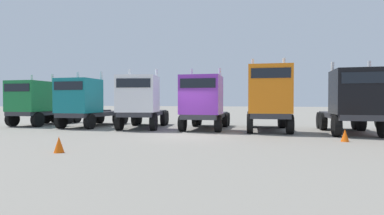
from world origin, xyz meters
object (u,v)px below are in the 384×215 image
(semi_truck_orange, at_px, (269,99))
(semi_truck_purple, at_px, (204,102))
(semi_truck_white, at_px, (141,102))
(traffic_cone_near, at_px, (345,135))
(semi_truck_green, at_px, (36,103))
(traffic_cone_far, at_px, (59,145))
(semi_truck_black, at_px, (354,101))
(semi_truck_teal, at_px, (85,103))

(semi_truck_orange, bearing_deg, semi_truck_purple, -94.84)
(semi_truck_white, height_order, traffic_cone_near, semi_truck_white)
(semi_truck_white, bearing_deg, traffic_cone_near, 61.91)
(semi_truck_green, distance_m, semi_truck_orange, 17.19)
(traffic_cone_near, bearing_deg, semi_truck_purple, 155.20)
(semi_truck_orange, distance_m, traffic_cone_far, 12.06)
(semi_truck_green, bearing_deg, semi_truck_orange, 87.61)
(semi_truck_green, bearing_deg, semi_truck_white, 85.85)
(semi_truck_white, height_order, semi_truck_black, semi_truck_black)
(semi_truck_purple, bearing_deg, traffic_cone_near, 61.49)
(traffic_cone_near, bearing_deg, semi_truck_orange, 134.74)
(semi_truck_orange, height_order, traffic_cone_far, semi_truck_orange)
(semi_truck_green, xyz_separation_m, semi_truck_black, (21.73, -0.04, 0.09))
(semi_truck_purple, relative_size, semi_truck_black, 1.00)
(semi_truck_white, height_order, traffic_cone_far, semi_truck_white)
(traffic_cone_far, bearing_deg, semi_truck_orange, 54.89)
(semi_truck_orange, bearing_deg, traffic_cone_near, 38.95)
(semi_truck_white, relative_size, traffic_cone_near, 11.67)
(semi_truck_purple, relative_size, traffic_cone_far, 10.73)
(semi_truck_teal, relative_size, semi_truck_black, 1.02)
(semi_truck_teal, bearing_deg, semi_truck_white, 88.94)
(semi_truck_black, bearing_deg, semi_truck_green, -92.99)
(semi_truck_green, bearing_deg, semi_truck_black, 86.50)
(semi_truck_teal, bearing_deg, semi_truck_green, -97.14)
(semi_truck_purple, xyz_separation_m, semi_truck_orange, (4.04, 0.07, 0.23))
(semi_truck_black, bearing_deg, traffic_cone_far, -53.34)
(traffic_cone_far, bearing_deg, traffic_cone_near, 30.77)
(semi_truck_green, bearing_deg, semi_truck_purple, 87.63)
(semi_truck_white, bearing_deg, semi_truck_teal, -100.79)
(semi_truck_purple, xyz_separation_m, traffic_cone_near, (7.58, -3.50, -1.50))
(semi_truck_green, xyz_separation_m, semi_truck_teal, (4.61, -0.30, -0.01))
(semi_truck_black, bearing_deg, semi_truck_orange, -97.18)
(traffic_cone_near, height_order, traffic_cone_far, traffic_cone_far)
(semi_truck_teal, bearing_deg, traffic_cone_near, 76.09)
(semi_truck_teal, xyz_separation_m, traffic_cone_far, (5.71, -9.16, -1.46))
(semi_truck_white, distance_m, traffic_cone_near, 12.35)
(semi_truck_black, relative_size, traffic_cone_far, 10.77)
(semi_truck_orange, bearing_deg, semi_truck_green, -94.77)
(semi_truck_green, height_order, semi_truck_white, semi_truck_white)
(semi_truck_green, xyz_separation_m, traffic_cone_far, (10.32, -9.46, -1.47))
(semi_truck_teal, bearing_deg, traffic_cone_far, 28.45)
(semi_truck_orange, bearing_deg, semi_truck_white, -92.88)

